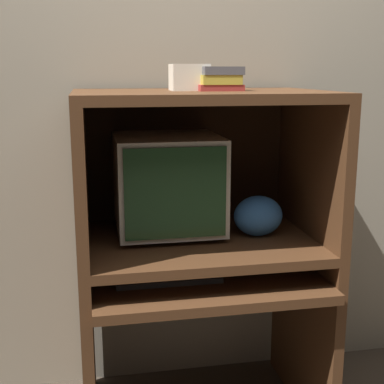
# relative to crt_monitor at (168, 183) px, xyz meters

# --- Properties ---
(wall_back) EXTENTS (6.00, 0.06, 2.60)m
(wall_back) POSITION_rel_crt_monitor_xyz_m (0.11, 0.29, 0.31)
(wall_back) COLOR gray
(wall_back) RESTS_ON ground_plane
(desk_base) EXTENTS (0.94, 0.71, 0.67)m
(desk_base) POSITION_rel_crt_monitor_xyz_m (0.11, -0.14, -0.56)
(desk_base) COLOR #4C2D19
(desk_base) RESTS_ON ground_plane
(desk_monitor_shelf) EXTENTS (0.94, 0.66, 0.12)m
(desk_monitor_shelf) POSITION_rel_crt_monitor_xyz_m (0.11, -0.10, -0.23)
(desk_monitor_shelf) COLOR #4C2D19
(desk_monitor_shelf) RESTS_ON desk_base
(hutch_upper) EXTENTS (0.94, 0.66, 0.57)m
(hutch_upper) POSITION_rel_crt_monitor_xyz_m (0.11, -0.07, 0.18)
(hutch_upper) COLOR #4C2D19
(hutch_upper) RESTS_ON desk_monitor_shelf
(crt_monitor) EXTENTS (0.41, 0.42, 0.39)m
(crt_monitor) POSITION_rel_crt_monitor_xyz_m (0.00, 0.00, 0.00)
(crt_monitor) COLOR beige
(crt_monitor) RESTS_ON desk_monitor_shelf
(keyboard) EXTENTS (0.39, 0.14, 0.03)m
(keyboard) POSITION_rel_crt_monitor_xyz_m (-0.03, -0.22, -0.31)
(keyboard) COLOR #2D2D30
(keyboard) RESTS_ON desk_base
(mouse) EXTENTS (0.06, 0.04, 0.03)m
(mouse) POSITION_rel_crt_monitor_xyz_m (0.23, -0.21, -0.31)
(mouse) COLOR #B7B7B7
(mouse) RESTS_ON desk_base
(snack_bag) EXTENTS (0.20, 0.15, 0.16)m
(snack_bag) POSITION_rel_crt_monitor_xyz_m (0.34, -0.11, -0.12)
(snack_bag) COLOR #336BB7
(snack_bag) RESTS_ON desk_monitor_shelf
(book_stack) EXTENTS (0.16, 0.13, 0.09)m
(book_stack) POSITION_rel_crt_monitor_xyz_m (0.18, -0.12, 0.41)
(book_stack) COLOR maroon
(book_stack) RESTS_ON hutch_upper
(storage_box) EXTENTS (0.14, 0.12, 0.10)m
(storage_box) POSITION_rel_crt_monitor_xyz_m (0.07, -0.07, 0.41)
(storage_box) COLOR beige
(storage_box) RESTS_ON hutch_upper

